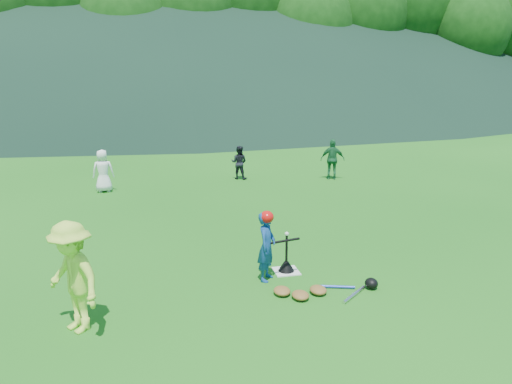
# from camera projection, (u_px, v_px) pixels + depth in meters

# --- Properties ---
(ground) EXTENTS (120.00, 120.00, 0.00)m
(ground) POSITION_uv_depth(u_px,v_px,m) (286.00, 272.00, 9.21)
(ground) COLOR #165914
(ground) RESTS_ON ground
(home_plate) EXTENTS (0.45, 0.45, 0.02)m
(home_plate) POSITION_uv_depth(u_px,v_px,m) (286.00, 271.00, 9.21)
(home_plate) COLOR silver
(home_plate) RESTS_ON ground
(baseball) EXTENTS (0.08, 0.08, 0.08)m
(baseball) POSITION_uv_depth(u_px,v_px,m) (287.00, 234.00, 9.03)
(baseball) COLOR white
(baseball) RESTS_ON batting_tee
(batter_child) EXTENTS (0.49, 0.54, 1.24)m
(batter_child) POSITION_uv_depth(u_px,v_px,m) (267.00, 247.00, 8.73)
(batter_child) COLOR navy
(batter_child) RESTS_ON ground
(adult_coach) EXTENTS (1.13, 1.20, 1.63)m
(adult_coach) POSITION_uv_depth(u_px,v_px,m) (73.00, 277.00, 6.99)
(adult_coach) COLOR #BDEB45
(adult_coach) RESTS_ON ground
(fielder_a) EXTENTS (0.63, 0.42, 1.28)m
(fielder_a) POSITION_uv_depth(u_px,v_px,m) (103.00, 171.00, 14.89)
(fielder_a) COLOR white
(fielder_a) RESTS_ON ground
(fielder_b) EXTENTS (0.68, 0.63, 1.12)m
(fielder_b) POSITION_uv_depth(u_px,v_px,m) (239.00, 163.00, 16.59)
(fielder_b) COLOR black
(fielder_b) RESTS_ON ground
(fielder_c) EXTENTS (0.85, 0.56, 1.34)m
(fielder_c) POSITION_uv_depth(u_px,v_px,m) (333.00, 159.00, 16.53)
(fielder_c) COLOR #1D6135
(fielder_c) RESTS_ON ground
(batting_tee) EXTENTS (0.30, 0.30, 0.68)m
(batting_tee) POSITION_uv_depth(u_px,v_px,m) (286.00, 265.00, 9.18)
(batting_tee) COLOR black
(batting_tee) RESTS_ON home_plate
(batter_gear) EXTENTS (0.73, 0.26, 0.60)m
(batter_gear) POSITION_uv_depth(u_px,v_px,m) (268.00, 219.00, 8.61)
(batter_gear) COLOR red
(batter_gear) RESTS_ON ground
(equipment_pile) EXTENTS (1.80, 0.74, 0.19)m
(equipment_pile) POSITION_uv_depth(u_px,v_px,m) (319.00, 290.00, 8.31)
(equipment_pile) COLOR olive
(equipment_pile) RESTS_ON ground
(outfield_fence) EXTENTS (70.07, 0.08, 1.33)m
(outfield_fence) POSITION_uv_depth(u_px,v_px,m) (176.00, 109.00, 35.49)
(outfield_fence) COLOR gray
(outfield_fence) RESTS_ON ground
(tree_line) EXTENTS (70.04, 11.40, 14.82)m
(tree_line) POSITION_uv_depth(u_px,v_px,m) (170.00, 6.00, 39.18)
(tree_line) COLOR #382314
(tree_line) RESTS_ON ground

